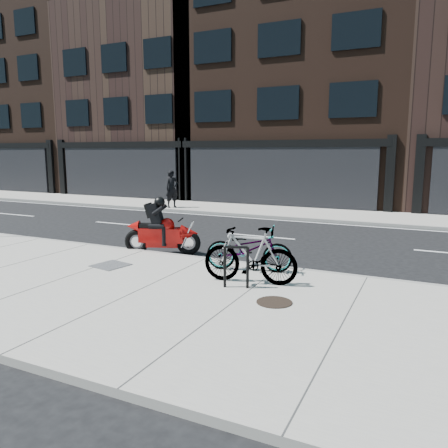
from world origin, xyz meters
The scene contains 13 objects.
ground centered at (0.00, 0.00, 0.00)m, with size 120.00×120.00×0.00m, color black.
sidewalk_near centered at (0.00, -5.00, 0.07)m, with size 60.00×6.00×0.13m, color gray.
sidewalk_far centered at (0.00, 7.75, 0.07)m, with size 60.00×3.50×0.13m, color gray.
building_west centered at (-22.00, 14.50, 6.75)m, with size 10.00×10.00×13.50m, color black.
building_midwest centered at (-12.00, 14.50, 6.00)m, with size 10.00×10.00×12.00m, color black.
building_center centered at (-2.00, 14.50, 7.25)m, with size 12.00×10.00×14.50m, color black.
bike_rack centered at (1.69, -3.90, 0.64)m, with size 0.50×0.20×0.87m.
bicycle_front centered at (1.44, -2.60, 0.66)m, with size 0.70×2.00×1.05m, color gray.
bicycle_rear centered at (1.82, -3.48, 0.73)m, with size 0.56×2.00×1.20m, color gray.
motorcycle centered at (-1.51, -1.56, 0.66)m, with size 2.11×0.99×1.63m.
pedestrian centered at (-6.37, 6.50, 1.05)m, with size 0.67×0.44×1.83m, color black.
manhole_cover centered at (2.69, -4.41, 0.14)m, with size 0.66×0.66×0.01m, color black.
utility_grate centered at (-1.76, -3.63, 0.14)m, with size 0.75×0.75×0.01m, color #515154.
Camera 1 is at (5.14, -11.71, 2.86)m, focal length 35.00 mm.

